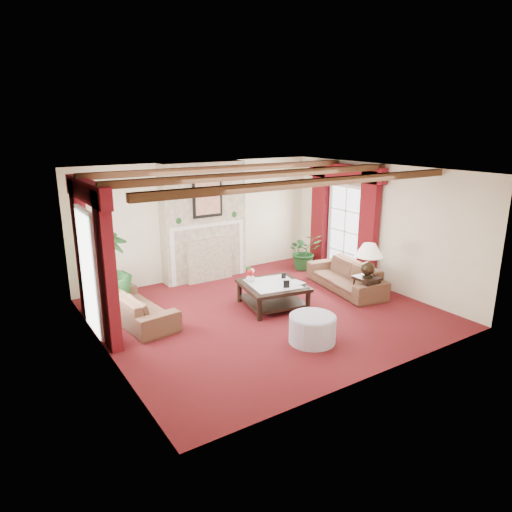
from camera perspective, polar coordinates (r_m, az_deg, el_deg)
floor at (r=8.85m, az=1.20°, el=-7.11°), size 6.00×6.00×0.00m
ceiling at (r=8.18m, az=1.31°, el=10.58°), size 6.00×6.00×0.00m
back_wall at (r=10.74m, az=-7.03°, el=4.47°), size 6.00×0.02×2.70m
left_wall at (r=7.23m, az=-18.84°, el=-1.93°), size 0.02×5.50×2.70m
right_wall at (r=10.36m, az=15.16°, el=3.60°), size 0.02×5.50×2.70m
ceiling_beams at (r=8.19m, az=1.31°, el=10.16°), size 6.00×3.00×0.12m
fireplace at (r=10.38m, az=-6.79°, el=11.61°), size 2.00×0.52×2.70m
french_door_left at (r=8.01m, az=-20.95°, el=5.31°), size 0.10×1.10×2.16m
french_door_right at (r=10.89m, az=11.43°, el=8.59°), size 0.10×1.10×2.16m
curtains_left at (r=7.98m, az=-20.47°, el=8.37°), size 0.20×2.40×2.55m
curtains_right at (r=10.77m, az=11.12°, el=10.78°), size 0.20×2.40×2.55m
sofa_left at (r=8.66m, az=-14.74°, el=-5.45°), size 2.09×1.03×0.76m
sofa_right at (r=10.14m, az=11.19°, el=-1.98°), size 2.22×1.23×0.80m
potted_palm at (r=9.19m, az=-18.17°, el=-3.80°), size 2.64×2.67×0.97m
small_plant at (r=11.44m, az=6.04°, el=0.10°), size 1.29×1.33×0.72m
coffee_table at (r=9.05m, az=2.11°, el=-4.94°), size 1.35×1.35×0.48m
side_table at (r=9.59m, az=13.63°, el=-4.03°), size 0.51×0.51×0.53m
ottoman at (r=7.70m, az=7.05°, el=-9.05°), size 0.78×0.78×0.45m
table_lamp at (r=9.40m, az=13.87°, el=-0.47°), size 0.56×0.56×0.71m
flower_vase at (r=9.05m, az=-0.70°, el=-2.72°), size 0.22×0.22×0.18m
book at (r=8.92m, az=4.62°, el=-2.63°), size 0.23×0.09×0.31m
photo_frame_a at (r=8.73m, az=3.82°, el=-3.56°), size 0.12×0.06×0.16m
photo_frame_b at (r=9.26m, az=3.48°, el=-2.51°), size 0.09×0.05×0.12m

